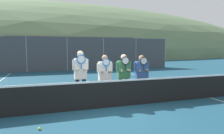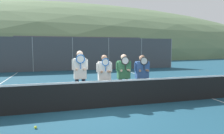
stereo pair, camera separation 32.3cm
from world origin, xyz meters
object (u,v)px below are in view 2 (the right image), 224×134
(player_center_left, at_px, (104,75))
(player_center_right, at_px, (124,73))
(player_leftmost, at_px, (80,73))
(car_far_left, at_px, (1,59))
(player_rightmost, at_px, (142,73))
(car_center, at_px, (107,58))
(car_left_of_center, at_px, (57,58))
(tennis_ball_on_court, at_px, (36,127))

(player_center_left, distance_m, player_center_right, 0.79)
(player_leftmost, bearing_deg, car_far_left, 112.29)
(player_center_right, relative_size, car_far_left, 0.42)
(player_center_left, xyz_separation_m, player_center_right, (0.77, 0.15, 0.02))
(player_leftmost, height_order, player_center_right, player_leftmost)
(player_center_left, bearing_deg, player_rightmost, 5.60)
(player_leftmost, relative_size, player_rightmost, 1.10)
(player_rightmost, height_order, car_far_left, car_far_left)
(player_center_right, distance_m, car_far_left, 15.82)
(player_rightmost, bearing_deg, car_center, 81.12)
(player_center_left, height_order, car_far_left, car_far_left)
(player_rightmost, xyz_separation_m, car_far_left, (-8.11, 14.00, -0.09))
(player_leftmost, relative_size, player_center_right, 1.08)
(player_rightmost, xyz_separation_m, car_center, (2.15, 13.78, -0.13))
(car_left_of_center, height_order, tennis_ball_on_court, car_left_of_center)
(player_leftmost, height_order, tennis_ball_on_court, player_leftmost)
(player_center_right, height_order, car_center, car_center)
(player_leftmost, height_order, player_rightmost, player_leftmost)
(player_leftmost, bearing_deg, car_left_of_center, 92.95)
(player_rightmost, bearing_deg, car_far_left, 120.08)
(player_leftmost, height_order, car_center, player_leftmost)
(car_center, distance_m, tennis_ball_on_court, 16.76)
(player_rightmost, relative_size, car_center, 0.38)
(car_center, bearing_deg, player_center_left, -104.73)
(player_center_left, xyz_separation_m, car_center, (3.66, 13.93, -0.11))
(player_leftmost, distance_m, tennis_ball_on_court, 2.53)
(player_leftmost, relative_size, tennis_ball_on_court, 27.42)
(player_leftmost, relative_size, car_center, 0.42)
(player_rightmost, bearing_deg, car_left_of_center, 102.49)
(player_center_left, bearing_deg, player_center_right, 10.66)
(car_far_left, relative_size, car_left_of_center, 0.97)
(player_rightmost, xyz_separation_m, car_left_of_center, (-3.06, 13.83, -0.10))
(car_left_of_center, distance_m, car_center, 5.22)
(player_leftmost, distance_m, car_far_left, 15.17)
(player_center_left, relative_size, tennis_ball_on_court, 25.27)
(player_rightmost, height_order, car_left_of_center, car_left_of_center)
(player_leftmost, height_order, car_left_of_center, player_leftmost)
(car_left_of_center, bearing_deg, car_far_left, 178.13)
(tennis_ball_on_court, bearing_deg, player_center_right, 33.16)
(car_left_of_center, bearing_deg, player_center_right, -80.46)
(player_center_left, height_order, car_left_of_center, car_left_of_center)
(car_far_left, bearing_deg, car_left_of_center, -1.87)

